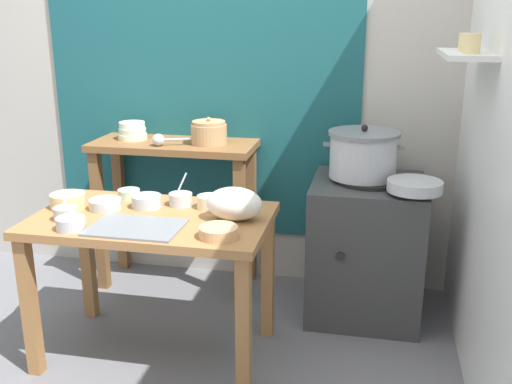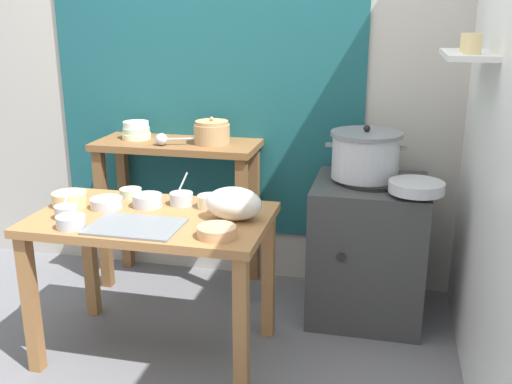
{
  "view_description": "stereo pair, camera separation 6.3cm",
  "coord_description": "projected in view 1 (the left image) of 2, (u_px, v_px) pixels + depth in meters",
  "views": [
    {
      "loc": [
        0.88,
        -2.36,
        1.63
      ],
      "look_at": [
        0.35,
        0.21,
        0.82
      ],
      "focal_mm": 41.14,
      "sensor_mm": 36.0,
      "label": 1
    },
    {
      "loc": [
        0.94,
        -2.35,
        1.63
      ],
      "look_at": [
        0.35,
        0.21,
        0.82
      ],
      "focal_mm": 41.14,
      "sensor_mm": 36.0,
      "label": 2
    }
  ],
  "objects": [
    {
      "name": "ground_plane",
      "position": [
        177.0,
        361.0,
        2.86
      ],
      "size": [
        9.0,
        9.0,
        0.0
      ],
      "primitive_type": "plane",
      "color": "slate"
    },
    {
      "name": "wall_back",
      "position": [
        242.0,
        69.0,
        3.48
      ],
      "size": [
        4.4,
        0.12,
        2.6
      ],
      "color": "#B2ADA3",
      "rests_on": "ground"
    },
    {
      "name": "wall_right",
      "position": [
        506.0,
        95.0,
        2.39
      ],
      "size": [
        0.3,
        3.2,
        2.6
      ],
      "color": "white",
      "rests_on": "ground"
    },
    {
      "name": "prep_table",
      "position": [
        153.0,
        238.0,
        2.76
      ],
      "size": [
        1.1,
        0.66,
        0.72
      ],
      "color": "#9E6B3D",
      "rests_on": "ground"
    },
    {
      "name": "back_shelf_table",
      "position": [
        175.0,
        178.0,
        3.49
      ],
      "size": [
        0.96,
        0.4,
        0.9
      ],
      "color": "brown",
      "rests_on": "ground"
    },
    {
      "name": "stove_block",
      "position": [
        365.0,
        247.0,
        3.23
      ],
      "size": [
        0.6,
        0.61,
        0.78
      ],
      "color": "#383838",
      "rests_on": "ground"
    },
    {
      "name": "steamer_pot",
      "position": [
        363.0,
        154.0,
        3.11
      ],
      "size": [
        0.42,
        0.38,
        0.28
      ],
      "color": "#B7BABF",
      "rests_on": "stove_block"
    },
    {
      "name": "clay_pot",
      "position": [
        209.0,
        133.0,
        3.36
      ],
      "size": [
        0.21,
        0.21,
        0.16
      ],
      "color": "tan",
      "rests_on": "back_shelf_table"
    },
    {
      "name": "bowl_stack_enamel",
      "position": [
        132.0,
        131.0,
        3.48
      ],
      "size": [
        0.17,
        0.17,
        0.1
      ],
      "color": "beige",
      "rests_on": "back_shelf_table"
    },
    {
      "name": "ladle",
      "position": [
        161.0,
        140.0,
        3.32
      ],
      "size": [
        0.29,
        0.13,
        0.07
      ],
      "color": "#B7BABF",
      "rests_on": "back_shelf_table"
    },
    {
      "name": "serving_tray",
      "position": [
        136.0,
        227.0,
        2.56
      ],
      "size": [
        0.4,
        0.28,
        0.01
      ],
      "primitive_type": "cube",
      "color": "slate",
      "rests_on": "prep_table"
    },
    {
      "name": "plastic_bag",
      "position": [
        234.0,
        204.0,
        2.65
      ],
      "size": [
        0.26,
        0.17,
        0.15
      ],
      "primitive_type": "ellipsoid",
      "color": "silver",
      "rests_on": "prep_table"
    },
    {
      "name": "wide_pan",
      "position": [
        415.0,
        186.0,
        2.89
      ],
      "size": [
        0.27,
        0.27,
        0.05
      ],
      "primitive_type": "cylinder",
      "color": "#B7BABF",
      "rests_on": "stove_block"
    },
    {
      "name": "prep_bowl_0",
      "position": [
        105.0,
        204.0,
        2.81
      ],
      "size": [
        0.15,
        0.15,
        0.05
      ],
      "color": "#B7BABF",
      "rests_on": "prep_table"
    },
    {
      "name": "prep_bowl_1",
      "position": [
        68.0,
        200.0,
        2.83
      ],
      "size": [
        0.17,
        0.17,
        0.07
      ],
      "color": "#E5C684",
      "rests_on": "prep_table"
    },
    {
      "name": "prep_bowl_2",
      "position": [
        219.0,
        232.0,
        2.46
      ],
      "size": [
        0.17,
        0.17,
        0.05
      ],
      "color": "tan",
      "rests_on": "prep_table"
    },
    {
      "name": "prep_bowl_3",
      "position": [
        147.0,
        201.0,
        2.83
      ],
      "size": [
        0.14,
        0.14,
        0.06
      ],
      "color": "#B7BABF",
      "rests_on": "prep_table"
    },
    {
      "name": "prep_bowl_4",
      "position": [
        71.0,
        223.0,
        2.54
      ],
      "size": [
        0.13,
        0.13,
        0.05
      ],
      "color": "#B7BABF",
      "rests_on": "prep_table"
    },
    {
      "name": "prep_bowl_5",
      "position": [
        209.0,
        201.0,
        2.82
      ],
      "size": [
        0.12,
        0.12,
        0.06
      ],
      "color": "beige",
      "rests_on": "prep_table"
    },
    {
      "name": "prep_bowl_6",
      "position": [
        65.0,
        213.0,
        2.66
      ],
      "size": [
        0.11,
        0.11,
        0.14
      ],
      "color": "#B7BABF",
      "rests_on": "prep_table"
    },
    {
      "name": "prep_bowl_7",
      "position": [
        181.0,
        199.0,
        2.87
      ],
      "size": [
        0.11,
        0.11,
        0.16
      ],
      "color": "#B7BABF",
      "rests_on": "prep_table"
    },
    {
      "name": "prep_bowl_8",
      "position": [
        129.0,
        193.0,
        2.99
      ],
      "size": [
        0.11,
        0.11,
        0.04
      ],
      "color": "#B7D1AD",
      "rests_on": "prep_table"
    }
  ]
}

